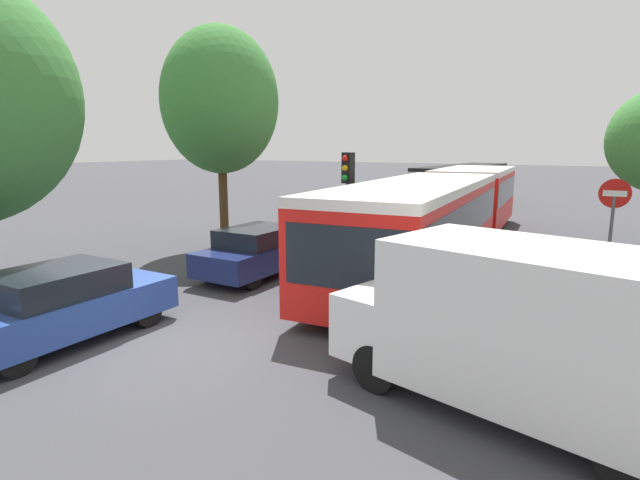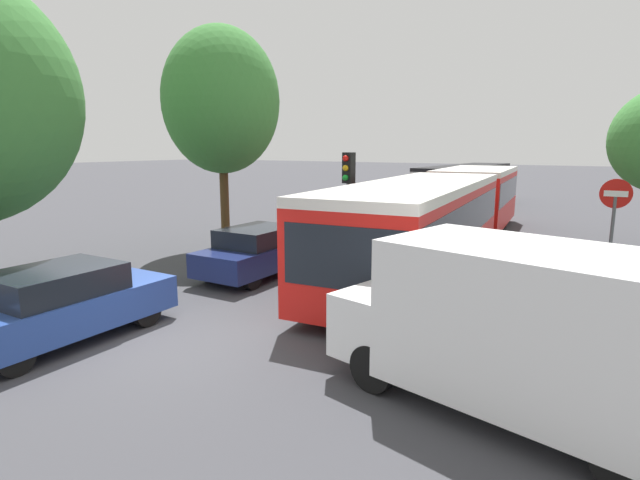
{
  "view_description": "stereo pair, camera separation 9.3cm",
  "coord_description": "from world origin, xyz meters",
  "px_view_note": "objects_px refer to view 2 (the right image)",
  "views": [
    {
      "loc": [
        6.78,
        -5.89,
        3.56
      ],
      "look_at": [
        0.2,
        4.86,
        1.2
      ],
      "focal_mm": 28.0,
      "sensor_mm": 36.0,
      "label": 1
    },
    {
      "loc": [
        6.86,
        -5.84,
        3.56
      ],
      "look_at": [
        0.2,
        4.86,
        1.2
      ],
      "focal_mm": 28.0,
      "sensor_mm": 36.0,
      "label": 2
    }
  ],
  "objects_px": {
    "queued_car_blue": "(61,304)",
    "tree_left_mid": "(221,101)",
    "city_bus_rear": "(465,182)",
    "traffic_light": "(348,183)",
    "no_entry_sign": "(613,218)",
    "queued_car_navy": "(260,251)",
    "queued_car_red": "(343,226)",
    "articulated_bus": "(448,209)",
    "white_van": "(527,327)"
  },
  "relations": [
    {
      "from": "tree_left_mid",
      "to": "white_van",
      "type": "bearing_deg",
      "value": -29.45
    },
    {
      "from": "city_bus_rear",
      "to": "traffic_light",
      "type": "relative_size",
      "value": 3.34
    },
    {
      "from": "articulated_bus",
      "to": "traffic_light",
      "type": "xyz_separation_m",
      "value": [
        -1.99,
        -3.34,
        0.97
      ]
    },
    {
      "from": "queued_car_blue",
      "to": "tree_left_mid",
      "type": "distance_m",
      "value": 9.56
    },
    {
      "from": "queued_car_red",
      "to": "queued_car_navy",
      "type": "bearing_deg",
      "value": -178.35
    },
    {
      "from": "queued_car_navy",
      "to": "traffic_light",
      "type": "bearing_deg",
      "value": -35.26
    },
    {
      "from": "queued_car_navy",
      "to": "queued_car_red",
      "type": "xyz_separation_m",
      "value": [
        -0.25,
        5.24,
        -0.01
      ]
    },
    {
      "from": "city_bus_rear",
      "to": "queued_car_navy",
      "type": "bearing_deg",
      "value": -177.77
    },
    {
      "from": "queued_car_red",
      "to": "white_van",
      "type": "relative_size",
      "value": 0.74
    },
    {
      "from": "queued_car_navy",
      "to": "city_bus_rear",
      "type": "bearing_deg",
      "value": -0.9
    },
    {
      "from": "articulated_bus",
      "to": "white_van",
      "type": "relative_size",
      "value": 3.41
    },
    {
      "from": "white_van",
      "to": "city_bus_rear",
      "type": "bearing_deg",
      "value": -60.54
    },
    {
      "from": "queued_car_blue",
      "to": "no_entry_sign",
      "type": "relative_size",
      "value": 1.44
    },
    {
      "from": "traffic_light",
      "to": "queued_car_blue",
      "type": "bearing_deg",
      "value": -1.35
    },
    {
      "from": "no_entry_sign",
      "to": "queued_car_navy",
      "type": "bearing_deg",
      "value": -70.04
    },
    {
      "from": "articulated_bus",
      "to": "queued_car_red",
      "type": "height_order",
      "value": "articulated_bus"
    },
    {
      "from": "queued_car_navy",
      "to": "queued_car_red",
      "type": "relative_size",
      "value": 1.02
    },
    {
      "from": "queued_car_blue",
      "to": "tree_left_mid",
      "type": "bearing_deg",
      "value": 20.72
    },
    {
      "from": "no_entry_sign",
      "to": "articulated_bus",
      "type": "bearing_deg",
      "value": -118.26
    },
    {
      "from": "tree_left_mid",
      "to": "articulated_bus",
      "type": "bearing_deg",
      "value": 26.87
    },
    {
      "from": "queued_car_blue",
      "to": "no_entry_sign",
      "type": "height_order",
      "value": "no_entry_sign"
    },
    {
      "from": "articulated_bus",
      "to": "city_bus_rear",
      "type": "bearing_deg",
      "value": -172.01
    },
    {
      "from": "articulated_bus",
      "to": "queued_car_red",
      "type": "bearing_deg",
      "value": -90.02
    },
    {
      "from": "queued_car_navy",
      "to": "tree_left_mid",
      "type": "xyz_separation_m",
      "value": [
        -3.25,
        2.18,
        4.37
      ]
    },
    {
      "from": "tree_left_mid",
      "to": "queued_car_blue",
      "type": "bearing_deg",
      "value": -68.14
    },
    {
      "from": "queued_car_navy",
      "to": "traffic_light",
      "type": "xyz_separation_m",
      "value": [
        1.55,
        2.29,
        1.8
      ]
    },
    {
      "from": "articulated_bus",
      "to": "queued_car_navy",
      "type": "distance_m",
      "value": 6.7
    },
    {
      "from": "queued_car_blue",
      "to": "no_entry_sign",
      "type": "bearing_deg",
      "value": -45.11
    },
    {
      "from": "articulated_bus",
      "to": "tree_left_mid",
      "type": "distance_m",
      "value": 8.4
    },
    {
      "from": "articulated_bus",
      "to": "no_entry_sign",
      "type": "distance_m",
      "value": 5.48
    },
    {
      "from": "queued_car_navy",
      "to": "white_van",
      "type": "height_order",
      "value": "white_van"
    },
    {
      "from": "queued_car_blue",
      "to": "traffic_light",
      "type": "distance_m",
      "value": 8.36
    },
    {
      "from": "queued_car_blue",
      "to": "white_van",
      "type": "xyz_separation_m",
      "value": [
        7.76,
        1.73,
        0.53
      ]
    },
    {
      "from": "queued_car_blue",
      "to": "queued_car_red",
      "type": "distance_m",
      "value": 10.96
    },
    {
      "from": "city_bus_rear",
      "to": "queued_car_navy",
      "type": "xyz_separation_m",
      "value": [
        0.09,
        -20.41,
        -0.71
      ]
    },
    {
      "from": "queued_car_navy",
      "to": "queued_car_red",
      "type": "bearing_deg",
      "value": 1.65
    },
    {
      "from": "queued_car_navy",
      "to": "white_van",
      "type": "distance_m",
      "value": 8.66
    },
    {
      "from": "city_bus_rear",
      "to": "queued_car_blue",
      "type": "height_order",
      "value": "city_bus_rear"
    },
    {
      "from": "city_bus_rear",
      "to": "no_entry_sign",
      "type": "xyz_separation_m",
      "value": [
        8.45,
        -17.37,
        0.47
      ]
    },
    {
      "from": "queued_car_navy",
      "to": "traffic_light",
      "type": "height_order",
      "value": "traffic_light"
    },
    {
      "from": "queued_car_navy",
      "to": "articulated_bus",
      "type": "bearing_deg",
      "value": -33.35
    },
    {
      "from": "queued_car_blue",
      "to": "no_entry_sign",
      "type": "distance_m",
      "value": 12.22
    },
    {
      "from": "articulated_bus",
      "to": "traffic_light",
      "type": "bearing_deg",
      "value": -36.67
    },
    {
      "from": "articulated_bus",
      "to": "tree_left_mid",
      "type": "height_order",
      "value": "tree_left_mid"
    },
    {
      "from": "queued_car_navy",
      "to": "queued_car_blue",
      "type": "bearing_deg",
      "value": 178.0
    },
    {
      "from": "city_bus_rear",
      "to": "tree_left_mid",
      "type": "distance_m",
      "value": 18.86
    },
    {
      "from": "queued_car_red",
      "to": "traffic_light",
      "type": "relative_size",
      "value": 1.15
    },
    {
      "from": "white_van",
      "to": "no_entry_sign",
      "type": "relative_size",
      "value": 1.88
    },
    {
      "from": "articulated_bus",
      "to": "queued_car_red",
      "type": "distance_m",
      "value": 3.91
    },
    {
      "from": "queued_car_blue",
      "to": "queued_car_navy",
      "type": "height_order",
      "value": "queued_car_blue"
    }
  ]
}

